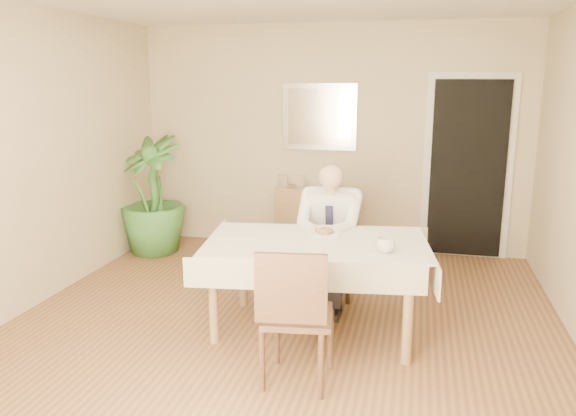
% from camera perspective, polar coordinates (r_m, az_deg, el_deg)
% --- Properties ---
extents(room, '(5.00, 5.02, 2.60)m').
position_cam_1_polar(room, '(4.16, -1.10, 3.66)').
color(room, brown).
rests_on(room, ground).
extents(window, '(1.34, 0.04, 1.44)m').
position_cam_1_polar(window, '(1.89, -19.95, -3.81)').
color(window, white).
rests_on(window, room).
extents(doorway, '(0.96, 0.07, 2.10)m').
position_cam_1_polar(doorway, '(6.54, 17.77, 3.76)').
color(doorway, white).
rests_on(doorway, ground).
extents(mirror, '(0.86, 0.04, 0.76)m').
position_cam_1_polar(mirror, '(6.56, 3.21, 9.22)').
color(mirror, silver).
rests_on(mirror, room).
extents(dining_table, '(1.85, 1.24, 0.75)m').
position_cam_1_polar(dining_table, '(4.37, 2.90, -4.42)').
color(dining_table, olive).
rests_on(dining_table, ground).
extents(chair_far, '(0.44, 0.44, 0.89)m').
position_cam_1_polar(chair_far, '(5.25, 4.60, -3.41)').
color(chair_far, '#3F2716').
rests_on(chair_far, ground).
extents(chair_near, '(0.50, 0.50, 0.95)m').
position_cam_1_polar(chair_near, '(3.63, 0.69, -10.32)').
color(chair_near, '#3F2716').
rests_on(chair_near, ground).
extents(seated_man, '(0.48, 0.72, 1.24)m').
position_cam_1_polar(seated_man, '(4.93, 4.14, -2.16)').
color(seated_man, white).
rests_on(seated_man, ground).
extents(plate, '(0.26, 0.26, 0.02)m').
position_cam_1_polar(plate, '(4.52, 3.78, -2.60)').
color(plate, white).
rests_on(plate, dining_table).
extents(food, '(0.14, 0.14, 0.06)m').
position_cam_1_polar(food, '(4.52, 3.78, -2.33)').
color(food, brown).
rests_on(food, dining_table).
extents(knife, '(0.01, 0.13, 0.01)m').
position_cam_1_polar(knife, '(4.46, 4.16, -2.62)').
color(knife, silver).
rests_on(knife, dining_table).
extents(fork, '(0.01, 0.13, 0.01)m').
position_cam_1_polar(fork, '(4.47, 3.15, -2.56)').
color(fork, silver).
rests_on(fork, dining_table).
extents(coffee_mug, '(0.17, 0.17, 0.11)m').
position_cam_1_polar(coffee_mug, '(4.11, 9.90, -3.73)').
color(coffee_mug, white).
rests_on(coffee_mug, dining_table).
extents(sideboard, '(0.94, 0.35, 0.74)m').
position_cam_1_polar(sideboard, '(6.60, 2.86, -1.13)').
color(sideboard, olive).
rests_on(sideboard, ground).
extents(photo_frame_left, '(0.10, 0.02, 0.14)m').
position_cam_1_polar(photo_frame_left, '(6.58, -0.52, 2.79)').
color(photo_frame_left, silver).
rests_on(photo_frame_left, sideboard).
extents(photo_frame_center, '(0.10, 0.02, 0.14)m').
position_cam_1_polar(photo_frame_center, '(6.55, 1.26, 2.74)').
color(photo_frame_center, silver).
rests_on(photo_frame_center, sideboard).
extents(photo_frame_right, '(0.10, 0.02, 0.14)m').
position_cam_1_polar(photo_frame_right, '(6.50, 3.91, 2.62)').
color(photo_frame_right, silver).
rests_on(photo_frame_right, sideboard).
extents(potted_palm, '(0.98, 0.98, 1.36)m').
position_cam_1_polar(potted_palm, '(6.63, -13.66, 1.30)').
color(potted_palm, '#2E5F23').
rests_on(potted_palm, ground).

